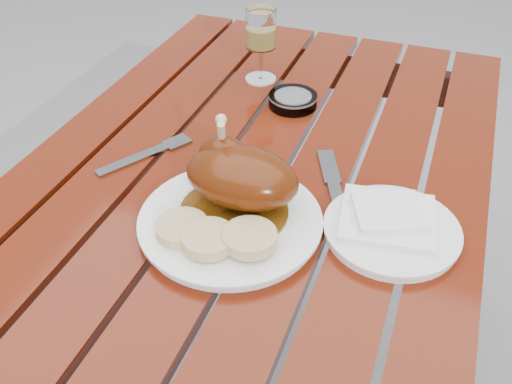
% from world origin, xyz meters
% --- Properties ---
extents(table, '(0.80, 1.20, 0.75)m').
position_xyz_m(table, '(0.00, 0.00, 0.38)').
color(table, maroon).
rests_on(table, ground).
extents(dinner_plate, '(0.29, 0.29, 0.02)m').
position_xyz_m(dinner_plate, '(0.02, -0.19, 0.76)').
color(dinner_plate, white).
rests_on(dinner_plate, table).
extents(roast_duck, '(0.18, 0.17, 0.13)m').
position_xyz_m(roast_duck, '(0.02, -0.14, 0.82)').
color(roast_duck, '#542F09').
rests_on(roast_duck, dinner_plate).
extents(bread_dumplings, '(0.18, 0.10, 0.03)m').
position_xyz_m(bread_dumplings, '(0.02, -0.24, 0.78)').
color(bread_dumplings, tan).
rests_on(bread_dumplings, dinner_plate).
extents(wine_glass, '(0.08, 0.08, 0.16)m').
position_xyz_m(wine_glass, '(-0.10, 0.29, 0.83)').
color(wine_glass, '#D2BC5F').
rests_on(wine_glass, table).
extents(side_plate, '(0.23, 0.23, 0.02)m').
position_xyz_m(side_plate, '(0.26, -0.12, 0.76)').
color(side_plate, white).
rests_on(side_plate, table).
extents(napkin, '(0.16, 0.15, 0.01)m').
position_xyz_m(napkin, '(0.25, -0.11, 0.77)').
color(napkin, white).
rests_on(napkin, side_plate).
extents(ashtray, '(0.12, 0.12, 0.03)m').
position_xyz_m(ashtray, '(0.00, 0.21, 0.76)').
color(ashtray, '#B2B7BC').
rests_on(ashtray, table).
extents(fork, '(0.11, 0.16, 0.01)m').
position_xyz_m(fork, '(-0.20, -0.07, 0.75)').
color(fork, gray).
rests_on(fork, table).
extents(knife, '(0.11, 0.21, 0.01)m').
position_xyz_m(knife, '(0.17, -0.07, 0.75)').
color(knife, gray).
rests_on(knife, table).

